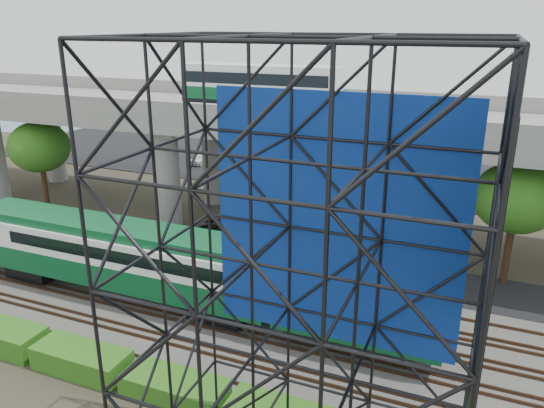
% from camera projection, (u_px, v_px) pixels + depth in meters
% --- Properties ---
extents(ground, '(140.00, 140.00, 0.00)m').
position_uv_depth(ground, '(204.00, 340.00, 26.92)').
color(ground, '#474233').
rests_on(ground, ground).
extents(ballast_bed, '(90.00, 12.00, 0.20)m').
position_uv_depth(ballast_bed, '(223.00, 319.00, 28.63)').
color(ballast_bed, slate).
rests_on(ballast_bed, ground).
extents(service_road, '(90.00, 5.00, 0.08)m').
position_uv_depth(service_road, '(281.00, 259.00, 36.08)').
color(service_road, black).
rests_on(service_road, ground).
extents(parking_lot, '(90.00, 18.00, 0.08)m').
position_uv_depth(parking_lot, '(362.00, 173.00, 56.60)').
color(parking_lot, black).
rests_on(parking_lot, ground).
extents(harbor_water, '(140.00, 40.00, 0.03)m').
position_uv_depth(harbor_water, '(398.00, 135.00, 75.82)').
color(harbor_water, slate).
rests_on(harbor_water, ground).
extents(rail_tracks, '(90.00, 9.52, 0.16)m').
position_uv_depth(rail_tracks, '(222.00, 316.00, 28.58)').
color(rail_tracks, '#472D1E').
rests_on(rail_tracks, ballast_bed).
extents(commuter_train, '(29.30, 3.06, 4.30)m').
position_uv_depth(commuter_train, '(150.00, 259.00, 29.34)').
color(commuter_train, black).
rests_on(commuter_train, rail_tracks).
extents(overpass, '(80.00, 12.00, 12.40)m').
position_uv_depth(overpass, '(306.00, 126.00, 38.32)').
color(overpass, '#9E9B93').
rests_on(overpass, ground).
extents(scaffold_tower, '(9.36, 6.36, 15.00)m').
position_uv_depth(scaffold_tower, '(302.00, 322.00, 14.64)').
color(scaffold_tower, black).
rests_on(scaffold_tower, ground).
extents(hedge_strip, '(34.60, 1.80, 1.20)m').
position_uv_depth(hedge_strip, '(175.00, 387.00, 22.62)').
color(hedge_strip, '#2E6216').
rests_on(hedge_strip, ground).
extents(trees, '(40.94, 16.94, 7.69)m').
position_uv_depth(trees, '(252.00, 155.00, 40.92)').
color(trees, '#382314').
rests_on(trees, ground).
extents(suv, '(5.94, 3.46, 1.55)m').
position_uv_depth(suv, '(230.00, 234.00, 38.22)').
color(suv, black).
rests_on(suv, service_road).
extents(parked_cars, '(35.51, 9.74, 1.30)m').
position_uv_depth(parked_cars, '(360.00, 168.00, 56.00)').
color(parked_cars, white).
rests_on(parked_cars, parking_lot).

